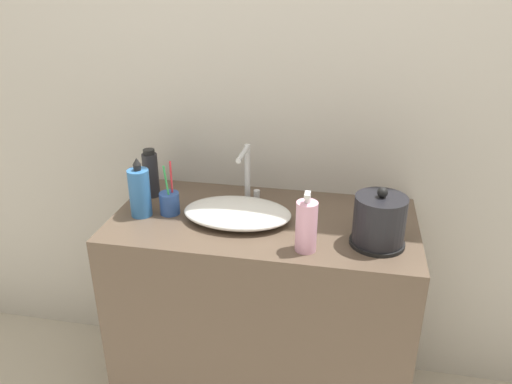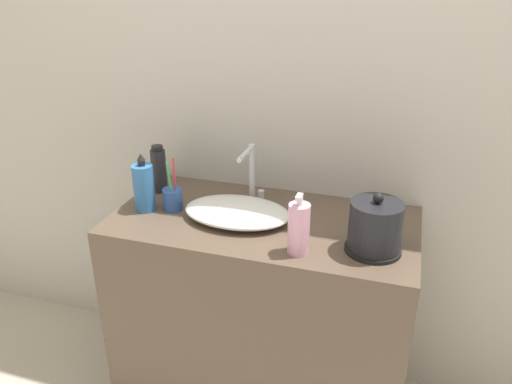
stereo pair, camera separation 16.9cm
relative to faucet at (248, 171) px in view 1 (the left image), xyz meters
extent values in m
cube|color=beige|center=(0.08, 0.16, 0.36)|extent=(6.00, 0.04, 2.60)
cube|color=brown|center=(0.08, -0.13, -0.53)|extent=(1.05, 0.53, 0.82)
ellipsoid|color=white|center=(0.00, -0.15, -0.10)|extent=(0.37, 0.25, 0.05)
cylinder|color=silver|center=(0.00, 0.02, -0.01)|extent=(0.02, 0.02, 0.22)
cylinder|color=silver|center=(0.00, -0.05, 0.08)|extent=(0.02, 0.14, 0.02)
cylinder|color=silver|center=(0.03, 0.02, -0.10)|extent=(0.02, 0.02, 0.04)
cylinder|color=black|center=(0.46, -0.23, -0.12)|extent=(0.17, 0.17, 0.01)
cylinder|color=black|center=(0.46, -0.23, -0.04)|extent=(0.16, 0.16, 0.16)
sphere|color=black|center=(0.46, -0.23, 0.06)|extent=(0.03, 0.03, 0.03)
cylinder|color=#2D519E|center=(-0.25, -0.15, -0.08)|extent=(0.07, 0.07, 0.08)
cylinder|color=#E5333F|center=(-0.24, -0.14, -0.01)|extent=(0.01, 0.02, 0.17)
cylinder|color=green|center=(-0.25, -0.16, -0.02)|extent=(0.02, 0.01, 0.15)
cylinder|color=#EAA8C6|center=(0.25, -0.31, -0.04)|extent=(0.07, 0.07, 0.16)
cylinder|color=white|center=(0.25, -0.31, 0.05)|extent=(0.02, 0.02, 0.02)
cube|color=white|center=(0.25, -0.32, 0.07)|extent=(0.02, 0.04, 0.01)
cylinder|color=#28282D|center=(-0.37, -0.02, -0.04)|extent=(0.06, 0.06, 0.17)
cylinder|color=black|center=(-0.37, -0.02, 0.05)|extent=(0.04, 0.04, 0.02)
cylinder|color=#3370B7|center=(-0.34, -0.18, -0.04)|extent=(0.07, 0.07, 0.17)
cylinder|color=black|center=(-0.34, -0.18, 0.06)|extent=(0.03, 0.03, 0.02)
cone|color=black|center=(-0.34, -0.18, 0.08)|extent=(0.03, 0.03, 0.02)
camera|label=1|loc=(0.35, -1.64, 0.67)|focal=35.00mm
camera|label=2|loc=(0.52, -1.60, 0.67)|focal=35.00mm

